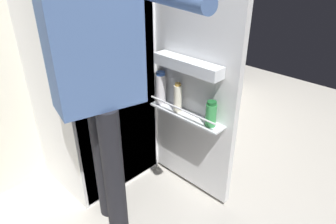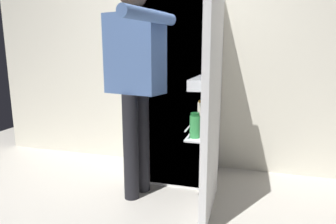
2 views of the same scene
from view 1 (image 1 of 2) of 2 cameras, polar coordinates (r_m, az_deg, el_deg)
ground_plane at (r=2.22m, az=-3.74°, el=-16.56°), size 5.92×5.92×0.00m
kitchen_wall at (r=2.33m, az=-20.23°, el=18.76°), size 4.40×0.10×2.48m
refrigerator at (r=2.11m, az=-12.80°, el=7.12°), size 0.72×1.22×1.64m
person at (r=1.57m, az=-12.82°, el=7.44°), size 0.57×0.82×1.69m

